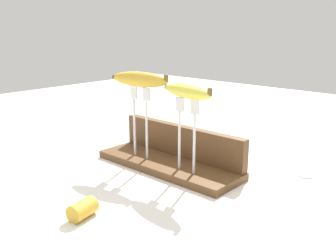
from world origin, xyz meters
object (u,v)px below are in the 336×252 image
fork_stand_right (187,128)px  banana_raised_right (187,91)px  banana_chunk_near (83,209)px  fork_stand_left (140,116)px  banana_raised_left (140,79)px  fork_fallen_near (295,169)px

fork_stand_right → banana_raised_right: 0.09m
fork_stand_right → banana_chunk_near: fork_stand_right is taller
fork_stand_left → banana_raised_left: (-0.00, -0.00, 0.10)m
fork_stand_left → fork_stand_right: size_ratio=1.06×
fork_stand_left → banana_raised_right: size_ratio=1.17×
fork_stand_left → banana_chunk_near: (0.14, -0.30, -0.12)m
fork_stand_right → banana_raised_right: bearing=171.0°
fork_fallen_near → fork_stand_left: bearing=-145.1°
fork_stand_left → banana_raised_left: size_ratio=1.07×
banana_raised_left → fork_fallen_near: 0.49m
banana_raised_right → fork_fallen_near: (0.18, 0.25, -0.22)m
banana_raised_right → fork_stand_left: bearing=-180.0°
banana_chunk_near → fork_stand_left: bearing=115.3°
banana_raised_left → banana_raised_right: bearing=0.0°
fork_stand_right → fork_fallen_near: bearing=53.2°
fork_stand_left → fork_stand_right: 0.17m
banana_raised_right → banana_chunk_near: 0.37m
banana_raised_left → banana_raised_right: size_ratio=1.09×
fork_stand_right → banana_chunk_near: (-0.02, -0.30, -0.11)m
fork_stand_right → banana_raised_left: size_ratio=1.01×
fork_stand_right → banana_raised_right: (-0.00, 0.00, 0.09)m
fork_stand_right → fork_stand_left: bearing=180.0°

